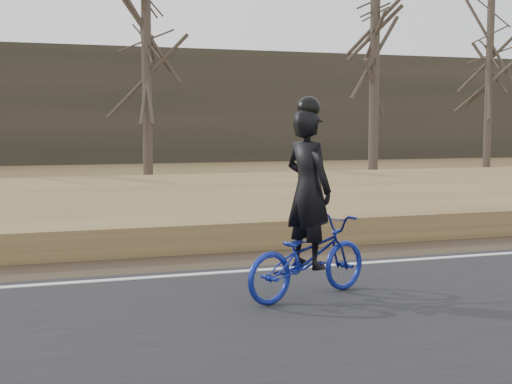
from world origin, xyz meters
name	(u,v)px	position (x,y,z in m)	size (l,w,h in m)	color
cyclist	(308,233)	(4.99, -1.39, 0.80)	(1.86, 1.20, 2.29)	navy
bare_tree_center	(147,79)	(6.31, 17.15, 3.65)	(0.36, 0.36, 7.30)	#483E34
bare_tree_right	(374,87)	(14.14, 14.57, 3.37)	(0.36, 0.36, 6.75)	#483E34
bare_tree_far_right	(489,84)	(22.45, 19.22, 3.89)	(0.36, 0.36, 7.77)	#483E34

